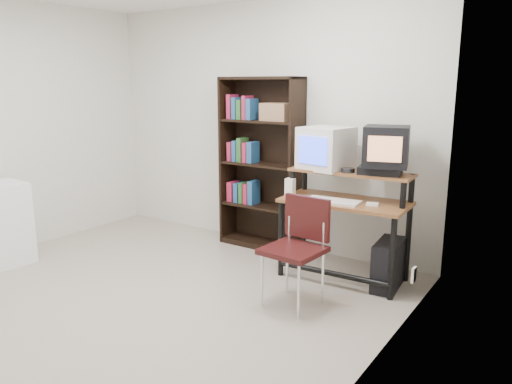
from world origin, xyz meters
The scene contains 17 objects.
floor centered at (0.00, 0.00, -0.01)m, with size 4.00×4.00×0.01m, color #AC9F8E.
back_wall centered at (0.00, 2.00, 1.30)m, with size 4.00×0.01×2.60m, color silver.
right_wall centered at (2.00, 0.00, 1.30)m, with size 0.01×4.00×2.60m, color silver.
computer_desk centered at (1.25, 1.50, 0.68)m, with size 1.14×0.60×0.98m.
crt_monitor centered at (0.98, 1.61, 1.17)m, with size 0.47×0.47×0.39m.
vcr centered at (1.52, 1.59, 1.01)m, with size 0.36×0.26×0.08m, color black.
crt_tv centered at (1.56, 1.60, 1.22)m, with size 0.45×0.44×0.35m.
cd_spindle centered at (1.25, 1.51, 0.99)m, with size 0.12×0.12×0.05m, color #26262B.
keyboard centered at (1.19, 1.34, 0.74)m, with size 0.47×0.21×0.04m, color silver.
mousepad centered at (1.53, 1.42, 0.72)m, with size 0.22×0.18×0.01m, color black.
mouse centered at (1.52, 1.42, 0.74)m, with size 0.10×0.06×0.03m, color white.
desk_speaker centered at (0.73, 1.40, 0.80)m, with size 0.08×0.07×0.17m, color silver.
pc_tower centered at (1.67, 1.49, 0.21)m, with size 0.20×0.45×0.42m, color black.
school_chair centered at (1.16, 0.79, 0.53)m, with size 0.47×0.47×0.87m.
bookshelf centered at (0.11, 1.86, 0.93)m, with size 0.91×0.31×1.82m.
mini_fridge centered at (-1.72, -0.05, 0.40)m, with size 0.52×0.53×0.81m.
wall_outlet centered at (1.99, 1.15, 0.30)m, with size 0.02×0.08×0.12m, color beige.
Camera 1 is at (2.99, -2.56, 1.76)m, focal length 35.00 mm.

